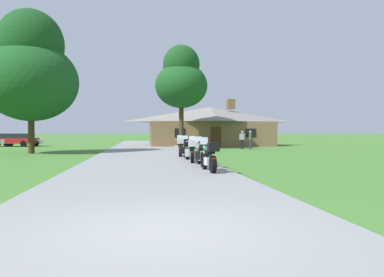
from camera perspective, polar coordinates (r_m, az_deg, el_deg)
name	(u,v)px	position (r m, az deg, el deg)	size (l,w,h in m)	color
ground_plane	(146,155)	(25.69, -7.17, -2.49)	(500.00, 500.00, 0.00)	#42752D
asphalt_driveway	(146,156)	(23.69, -7.12, -2.72)	(6.40, 80.00, 0.06)	gray
motorcycle_green_nearest_to_camera	(209,157)	(14.14, 2.70, -2.85)	(0.66, 2.08, 1.30)	black
motorcycle_silver_second_in_row	(202,154)	(16.41, 1.52, -2.35)	(0.72, 2.08, 1.30)	black
motorcycle_orange_third_in_row	(192,151)	(18.45, 0.05, -1.97)	(0.89, 2.08, 1.30)	black
motorcycle_green_fourth_in_row	(187,149)	(20.77, -0.83, -1.64)	(0.73, 2.08, 1.30)	black
motorcycle_green_farthest_in_row	(180,147)	(22.97, -1.83, -1.38)	(0.80, 2.08, 1.30)	black
stone_lodge	(210,126)	(42.29, 2.77, 1.98)	(14.33, 7.35, 5.32)	brown
bystander_olive_shirt_near_lodge	(250,139)	(33.58, 8.97, -0.05)	(0.31, 0.53, 1.69)	navy
bystander_gray_shirt_beside_signpost	(242,139)	(34.23, 7.77, -0.06)	(0.50, 0.36, 1.67)	black
tree_by_lodge_front	(181,80)	(34.82, -1.66, 9.06)	(4.88, 4.88, 9.66)	#422D19
tree_left_near	(31,71)	(29.60, -23.60, 9.58)	(6.73, 6.73, 10.43)	#422D19
parked_red_suv_far_left	(15,139)	(43.98, -25.58, -0.11)	(4.88, 2.73, 1.40)	maroon
parked_silver_sedan_far_left	(23,140)	(44.26, -24.65, -0.27)	(4.49, 2.67, 1.20)	#ADAFB7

